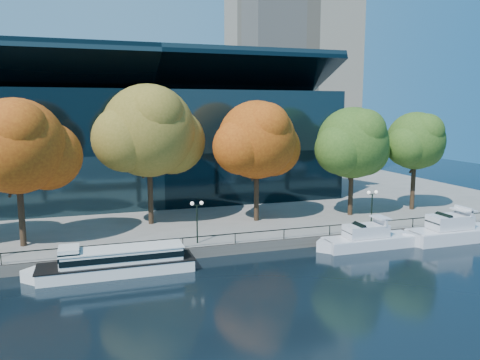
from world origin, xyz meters
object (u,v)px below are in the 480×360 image
object	(u,v)px
cruiser_near	(366,239)
cruiser_far	(449,231)
tree_2	(151,133)
lamp_2	(372,200)
tour_boat	(113,261)
tree_3	(258,142)
tree_4	(354,144)
lamp_1	(197,212)
tree_1	(19,148)
tree_5	(417,142)

from	to	relation	value
cruiser_near	cruiser_far	distance (m)	9.49
tree_2	lamp_2	world-z (taller)	tree_2
tour_boat	tree_3	bearing A→B (deg)	31.85
tree_3	tree_4	xyz separation A→B (m)	(11.69, -0.73, -0.53)
lamp_1	lamp_2	xyz separation A→B (m)	(19.02, 0.00, 0.00)
tree_4	lamp_1	xyz separation A→B (m)	(-20.28, -6.03, -5.49)
tree_1	cruiser_near	bearing A→B (deg)	-13.19
cruiser_far	tree_1	bearing A→B (deg)	168.86
tree_5	lamp_2	distance (m)	13.43
tree_4	cruiser_near	bearing A→B (deg)	-113.24
cruiser_near	tree_1	distance (m)	33.75
tree_1	lamp_2	xyz separation A→B (m)	(34.43, -3.98, -6.11)
tour_boat	cruiser_near	size ratio (longest dim) A/B	1.32
cruiser_near	tree_2	xyz separation A→B (m)	(-19.22, 12.31, 10.11)
lamp_1	tree_4	bearing A→B (deg)	16.56
tree_2	lamp_2	bearing A→B (deg)	-21.97
cruiser_near	tree_5	world-z (taller)	tree_5
cruiser_far	tree_5	xyz separation A→B (m)	(3.74, 10.57, 8.38)
tree_4	lamp_2	distance (m)	8.25
tree_1	lamp_2	bearing A→B (deg)	-6.60
cruiser_far	tree_1	world-z (taller)	tree_1
lamp_1	lamp_2	bearing A→B (deg)	0.00
tree_4	lamp_2	xyz separation A→B (m)	(-1.26, -6.03, -5.49)
tree_2	tree_4	distance (m)	23.51
tree_1	tree_2	world-z (taller)	tree_2
cruiser_far	tree_3	size ratio (longest dim) A/B	0.81
tree_5	lamp_1	distance (m)	30.62
cruiser_near	cruiser_far	bearing A→B (deg)	-4.13
tour_boat	tree_3	distance (m)	21.32
cruiser_near	tree_3	size ratio (longest dim) A/B	0.77
tree_3	lamp_2	world-z (taller)	tree_3
tour_boat	lamp_2	bearing A→B (deg)	7.35
tree_1	tour_boat	bearing A→B (deg)	-44.71
cruiser_far	cruiser_near	bearing A→B (deg)	175.87
tour_boat	cruiser_near	bearing A→B (deg)	0.10
tree_3	cruiser_near	bearing A→B (deg)	-53.16
tree_3	lamp_2	xyz separation A→B (m)	(10.43, -6.76, -6.02)
cruiser_near	tree_2	world-z (taller)	tree_2
tour_boat	tree_4	world-z (taller)	tree_4
cruiser_near	lamp_2	world-z (taller)	lamp_2
tree_1	lamp_2	distance (m)	35.19
tree_5	lamp_2	size ratio (longest dim) A/B	3.04
lamp_1	tree_3	bearing A→B (deg)	38.20
tour_boat	cruiser_far	bearing A→B (deg)	-1.09
cruiser_near	tree_1	xyz separation A→B (m)	(-31.63, 7.41, 9.15)
lamp_2	cruiser_near	bearing A→B (deg)	-129.28
tree_2	tree_5	bearing A→B (deg)	-4.28
tour_boat	cruiser_far	distance (m)	33.56
tour_boat	lamp_1	distance (m)	9.07
cruiser_far	tree_2	distance (m)	33.02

